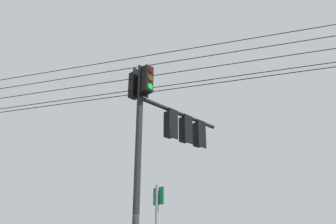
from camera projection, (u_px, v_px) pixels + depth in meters
name	position (u px, v px, depth m)	size (l,w,h in m)	color
signal_mast_assembly	(161.00, 131.00, 10.75)	(1.87, 4.02, 7.16)	black
overhead_wire_span	(105.00, 82.00, 11.08)	(19.31, 20.89, 1.73)	black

